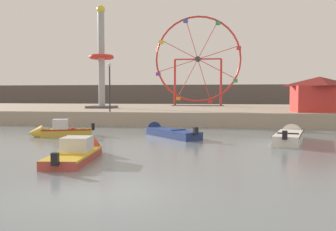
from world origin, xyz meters
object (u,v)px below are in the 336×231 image
Objects in this scene: motorboat_faded_red at (81,151)px; carnival_booth_red_striped at (319,94)px; motorboat_white_red_stripe at (290,136)px; motorboat_mustard_yellow at (58,131)px; motorboat_navy_blue at (164,132)px; promenade_lamp_near at (110,80)px; ferris_wheel_red_frame at (198,61)px; drop_tower_steel_tower at (101,64)px.

motorboat_faded_red is 1.09× the size of carnival_booth_red_striped.
motorboat_white_red_stripe is (9.82, 6.92, 0.04)m from motorboat_faded_red.
motorboat_mustard_yellow reaches higher than motorboat_white_red_stripe.
motorboat_faded_red is at bearing 124.18° from motorboat_navy_blue.
motorboat_navy_blue is at bearing -49.77° from promenade_lamp_near.
carnival_booth_red_striped is (11.28, -14.53, -4.22)m from ferris_wheel_red_frame.
promenade_lamp_near is at bearing -0.74° from motorboat_navy_blue.
motorboat_mustard_yellow is 17.15m from drop_tower_steel_tower.
drop_tower_steel_tower is at bearing 163.89° from carnival_booth_red_striped.
drop_tower_steel_tower reaches higher than motorboat_faded_red.
drop_tower_steel_tower is (-2.54, 16.02, 5.55)m from motorboat_mustard_yellow.
motorboat_faded_red is 0.93× the size of motorboat_white_red_stripe.
motorboat_faded_red is 1.26× the size of motorboat_mustard_yellow.
promenade_lamp_near is at bearing -66.47° from drop_tower_steel_tower.
motorboat_white_red_stripe is 16.27m from promenade_lamp_near.
carnival_booth_red_striped reaches higher than motorboat_navy_blue.
motorboat_white_red_stripe is at bearing 159.35° from motorboat_mustard_yellow.
carnival_booth_red_striped is (14.07, 17.69, 2.47)m from motorboat_faded_red.
ferris_wheel_red_frame is 1.05× the size of drop_tower_steel_tower.
ferris_wheel_red_frame is 18.87m from carnival_booth_red_striped.
motorboat_white_red_stripe is 23.96m from drop_tower_steel_tower.
ferris_wheel_red_frame reaches higher than promenade_lamp_near.
promenade_lamp_near is (-17.67, -2.31, 1.16)m from carnival_booth_red_striped.
motorboat_faded_red is 22.74m from carnival_booth_red_striped.
motorboat_mustard_yellow reaches higher than motorboat_navy_blue.
motorboat_navy_blue is 24.68m from ferris_wheel_red_frame.
motorboat_mustard_yellow reaches higher than motorboat_faded_red.
motorboat_white_red_stripe is 27.09m from ferris_wheel_red_frame.
motorboat_faded_red is 24.76m from drop_tower_steel_tower.
carnival_booth_red_striped is at bearing -52.18° from ferris_wheel_red_frame.
motorboat_navy_blue is 0.45× the size of ferris_wheel_red_frame.
motorboat_mustard_yellow is 0.97× the size of promenade_lamp_near.
motorboat_navy_blue is at bearing 171.88° from motorboat_mustard_yellow.
carnival_booth_red_striped is at bearing -44.09° from motorboat_faded_red.
motorboat_navy_blue is 6.81m from motorboat_mustard_yellow.
drop_tower_steel_tower is (-6.95, 23.09, 5.63)m from motorboat_faded_red.
motorboat_mustard_yellow is 9.08m from promenade_lamp_near.
motorboat_white_red_stripe is at bearing -32.23° from promenade_lamp_near.
promenade_lamp_near reaches higher than motorboat_mustard_yellow.
motorboat_navy_blue is 15.20m from carnival_booth_red_striped.
motorboat_navy_blue is 1.24× the size of promenade_lamp_near.
motorboat_mustard_yellow is 0.37× the size of drop_tower_steel_tower.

